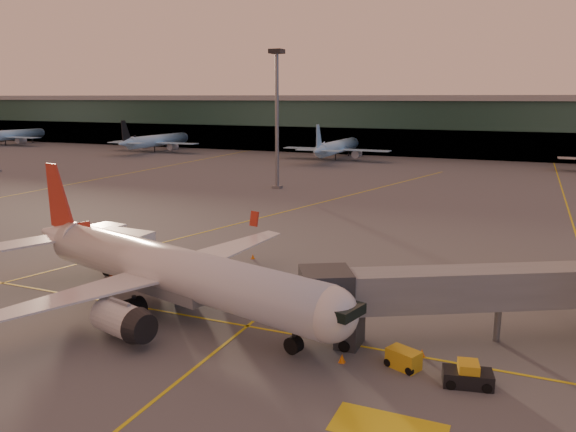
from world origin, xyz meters
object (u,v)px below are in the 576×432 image
at_px(main_airplane, 165,270).
at_px(catering_truck, 126,250).
at_px(pushback_tug, 468,376).
at_px(gpu_cart, 403,359).

bearing_deg(main_airplane, catering_truck, 159.43).
bearing_deg(catering_truck, main_airplane, -33.33).
distance_m(main_airplane, catering_truck, 11.51).
bearing_deg(pushback_tug, catering_truck, 152.25).
distance_m(gpu_cart, pushback_tug, 4.10).
relative_size(main_airplane, gpu_cart, 14.59).
xyz_separation_m(main_airplane, pushback_tug, (23.70, -2.77, -2.94)).
bearing_deg(catering_truck, gpu_cart, -14.58).
height_order(catering_truck, pushback_tug, catering_truck).
height_order(main_airplane, catering_truck, main_airplane).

